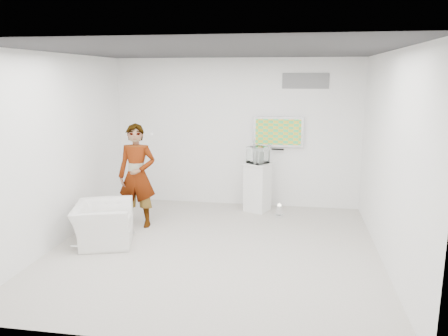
# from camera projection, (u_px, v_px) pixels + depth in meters

# --- Properties ---
(room) EXTENTS (5.01, 5.01, 3.00)m
(room) POSITION_uv_depth(u_px,v_px,m) (214.00, 155.00, 6.50)
(room) COLOR beige
(room) RESTS_ON ground
(tv) EXTENTS (1.00, 0.08, 0.60)m
(tv) POSITION_uv_depth(u_px,v_px,m) (278.00, 132.00, 8.72)
(tv) COLOR silver
(tv) RESTS_ON room
(logo_decal) EXTENTS (0.90, 0.02, 0.30)m
(logo_decal) POSITION_uv_depth(u_px,v_px,m) (306.00, 81.00, 8.47)
(logo_decal) COLOR slate
(logo_decal) RESTS_ON room
(person) EXTENTS (0.69, 0.47, 1.84)m
(person) POSITION_uv_depth(u_px,v_px,m) (137.00, 176.00, 7.69)
(person) COLOR silver
(person) RESTS_ON room
(armchair) EXTENTS (1.12, 1.20, 0.65)m
(armchair) POSITION_uv_depth(u_px,v_px,m) (103.00, 224.00, 7.00)
(armchair) COLOR silver
(armchair) RESTS_ON room
(pedestal) EXTENTS (0.61, 0.61, 0.97)m
(pedestal) POSITION_uv_depth(u_px,v_px,m) (257.00, 187.00, 8.67)
(pedestal) COLOR white
(pedestal) RESTS_ON room
(floor_uplight) EXTENTS (0.19, 0.19, 0.25)m
(floor_uplight) POSITION_uv_depth(u_px,v_px,m) (279.00, 211.00, 8.32)
(floor_uplight) COLOR white
(floor_uplight) RESTS_ON room
(vitrine) EXTENTS (0.46, 0.46, 0.33)m
(vitrine) POSITION_uv_depth(u_px,v_px,m) (258.00, 155.00, 8.53)
(vitrine) COLOR white
(vitrine) RESTS_ON pedestal
(console) EXTENTS (0.12, 0.18, 0.23)m
(console) POSITION_uv_depth(u_px,v_px,m) (258.00, 157.00, 8.54)
(console) COLOR white
(console) RESTS_ON pedestal
(wii_remote) EXTENTS (0.07, 0.13, 0.03)m
(wii_remote) POSITION_uv_depth(u_px,v_px,m) (152.00, 134.00, 7.65)
(wii_remote) COLOR white
(wii_remote) RESTS_ON person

